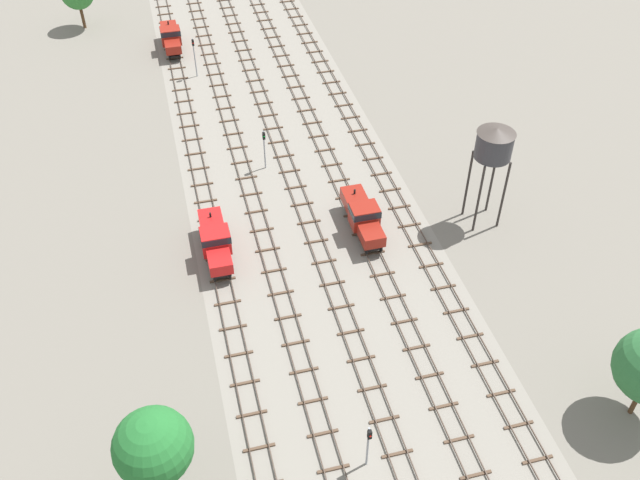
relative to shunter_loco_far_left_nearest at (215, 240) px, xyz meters
The scene contains 15 objects.
ground_plane 20.56m from the shunter_loco_far_left_nearest, 61.80° to the left, with size 480.00×480.00×0.00m, color slate.
ballast_bed 20.56m from the shunter_loco_far_left_nearest, 61.80° to the left, with size 23.34×176.00×0.01m, color gray.
track_far_left 19.13m from the shunter_loco_far_left_nearest, 90.00° to the left, with size 2.40×126.00×0.29m.
track_left 19.73m from the shunter_loco_far_left_nearest, 75.75° to the left, with size 2.40×126.00×0.29m.
track_centre_left 21.43m from the shunter_loco_far_left_nearest, 63.07° to the left, with size 2.40×126.00×0.29m.
track_centre 24.00m from the shunter_loco_far_left_nearest, 52.69° to the left, with size 2.40×126.00×0.29m.
track_centre_right 27.20m from the shunter_loco_far_left_nearest, 44.55° to the left, with size 2.40×126.00×0.29m.
shunter_loco_far_left_nearest is the anchor object (origin of this frame).
shunter_loco_centre_near 14.50m from the shunter_loco_far_left_nearest, ahead, with size 2.74×8.46×3.10m.
shunter_loco_far_left_mid 44.33m from the shunter_loco_far_left_nearest, 90.00° to the left, with size 2.74×8.46×3.10m.
water_tower 27.51m from the shunter_loco_far_left_nearest, ahead, with size 3.65×3.65×10.88m.
signal_post_nearest 35.80m from the shunter_loco_far_left_nearest, 86.13° to the left, with size 0.28×0.47×5.36m.
signal_post_near 25.75m from the shunter_loco_far_left_nearest, 73.63° to the right, with size 0.28×0.47×4.52m.
signal_post_mid 14.83m from the shunter_loco_far_left_nearest, 60.65° to the left, with size 0.28×0.47×4.79m.
lineside_tree_1 24.73m from the shunter_loco_far_left_nearest, 106.39° to the right, with size 5.26×5.26×8.67m.
Camera 1 is at (-12.31, -11.61, 45.34)m, focal length 38.99 mm.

